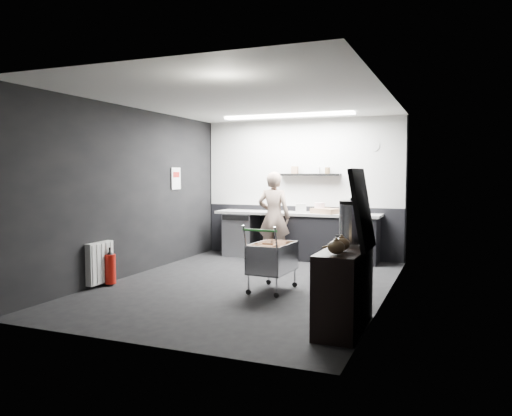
% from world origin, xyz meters
% --- Properties ---
extents(floor, '(5.50, 5.50, 0.00)m').
position_xyz_m(floor, '(0.00, 0.00, 0.00)').
color(floor, black).
rests_on(floor, ground).
extents(ceiling, '(5.50, 5.50, 0.00)m').
position_xyz_m(ceiling, '(0.00, 0.00, 2.70)').
color(ceiling, silver).
rests_on(ceiling, wall_back).
extents(wall_back, '(5.50, 0.00, 5.50)m').
position_xyz_m(wall_back, '(0.00, 2.75, 1.35)').
color(wall_back, black).
rests_on(wall_back, floor).
extents(wall_front, '(5.50, 0.00, 5.50)m').
position_xyz_m(wall_front, '(0.00, -2.75, 1.35)').
color(wall_front, black).
rests_on(wall_front, floor).
extents(wall_left, '(0.00, 5.50, 5.50)m').
position_xyz_m(wall_left, '(-2.00, 0.00, 1.35)').
color(wall_left, black).
rests_on(wall_left, floor).
extents(wall_right, '(0.00, 5.50, 5.50)m').
position_xyz_m(wall_right, '(2.00, 0.00, 1.35)').
color(wall_right, black).
rests_on(wall_right, floor).
extents(kitchen_wall_panel, '(3.95, 0.02, 1.70)m').
position_xyz_m(kitchen_wall_panel, '(0.00, 2.73, 1.85)').
color(kitchen_wall_panel, silver).
rests_on(kitchen_wall_panel, wall_back).
extents(dado_panel, '(3.95, 0.02, 1.00)m').
position_xyz_m(dado_panel, '(0.00, 2.73, 0.50)').
color(dado_panel, black).
rests_on(dado_panel, wall_back).
extents(floating_shelf, '(1.20, 0.22, 0.04)m').
position_xyz_m(floating_shelf, '(0.20, 2.62, 1.62)').
color(floating_shelf, black).
rests_on(floating_shelf, wall_back).
extents(wall_clock, '(0.20, 0.03, 0.20)m').
position_xyz_m(wall_clock, '(1.40, 2.72, 2.15)').
color(wall_clock, silver).
rests_on(wall_clock, wall_back).
extents(poster, '(0.02, 0.30, 0.40)m').
position_xyz_m(poster, '(-1.98, 1.30, 1.55)').
color(poster, white).
rests_on(poster, wall_left).
extents(poster_red_band, '(0.02, 0.22, 0.10)m').
position_xyz_m(poster_red_band, '(-1.98, 1.30, 1.62)').
color(poster_red_band, red).
rests_on(poster_red_band, poster).
extents(radiator, '(0.10, 0.50, 0.60)m').
position_xyz_m(radiator, '(-1.94, -0.90, 0.35)').
color(radiator, silver).
rests_on(radiator, wall_left).
extents(ceiling_strip, '(2.40, 0.20, 0.04)m').
position_xyz_m(ceiling_strip, '(0.00, 1.85, 2.67)').
color(ceiling_strip, white).
rests_on(ceiling_strip, ceiling).
extents(prep_counter, '(3.20, 0.61, 0.90)m').
position_xyz_m(prep_counter, '(0.14, 2.42, 0.46)').
color(prep_counter, black).
rests_on(prep_counter, floor).
extents(person, '(0.63, 0.43, 1.68)m').
position_xyz_m(person, '(-0.30, 1.97, 0.84)').
color(person, '#C6B29D').
rests_on(person, floor).
extents(shopping_cart, '(0.53, 0.86, 0.91)m').
position_xyz_m(shopping_cart, '(0.47, -0.20, 0.43)').
color(shopping_cart, silver).
rests_on(shopping_cart, floor).
extents(sideboard, '(0.48, 1.13, 1.70)m').
position_xyz_m(sideboard, '(1.78, -1.50, 0.54)').
color(sideboard, black).
rests_on(sideboard, floor).
extents(fire_extinguisher, '(0.16, 0.16, 0.54)m').
position_xyz_m(fire_extinguisher, '(-1.85, -0.78, 0.26)').
color(fire_extinguisher, '#B0140B').
rests_on(fire_extinguisher, floor).
extents(cardboard_box, '(0.57, 0.50, 0.09)m').
position_xyz_m(cardboard_box, '(0.59, 2.37, 0.95)').
color(cardboard_box, '#9B7352').
rests_on(cardboard_box, prep_counter).
extents(pink_tub, '(0.19, 0.19, 0.19)m').
position_xyz_m(pink_tub, '(0.46, 2.42, 1.00)').
color(pink_tub, white).
rests_on(pink_tub, prep_counter).
extents(white_container, '(0.24, 0.21, 0.18)m').
position_xyz_m(white_container, '(0.10, 2.37, 0.99)').
color(white_container, silver).
rests_on(white_container, prep_counter).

